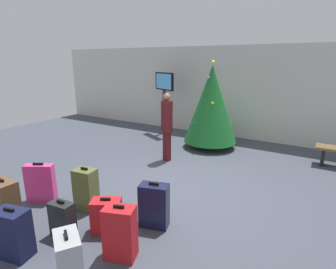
% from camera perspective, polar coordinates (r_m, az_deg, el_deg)
% --- Properties ---
extents(ground_plane, '(16.00, 16.00, 0.00)m').
position_cam_1_polar(ground_plane, '(5.59, 0.87, -11.45)').
color(ground_plane, '#424754').
extents(back_wall, '(16.00, 0.20, 2.97)m').
position_cam_1_polar(back_wall, '(9.27, 15.62, 8.35)').
color(back_wall, beige).
rests_on(back_wall, ground_plane).
extents(holiday_tree, '(1.53, 1.53, 2.51)m').
position_cam_1_polar(holiday_tree, '(7.97, 9.01, 6.26)').
color(holiday_tree, '#4C3319').
rests_on(holiday_tree, ground_plane).
extents(flight_info_kiosk, '(0.96, 0.50, 2.12)m').
position_cam_1_polar(flight_info_kiosk, '(9.44, -0.80, 9.17)').
color(flight_info_kiosk, '#333338').
rests_on(flight_info_kiosk, ground_plane).
extents(traveller_0, '(0.41, 0.41, 1.73)m').
position_cam_1_polar(traveller_0, '(6.88, -0.23, 1.92)').
color(traveller_0, '#4C1419').
rests_on(traveller_0, ground_plane).
extents(suitcase_0, '(0.51, 0.28, 0.79)m').
position_cam_1_polar(suitcase_0, '(5.02, -30.99, -12.24)').
color(suitcase_0, brown).
rests_on(suitcase_0, ground_plane).
extents(suitcase_1, '(0.51, 0.45, 0.56)m').
position_cam_1_polar(suitcase_1, '(4.35, -12.69, -16.25)').
color(suitcase_1, '#B2191E').
rests_on(suitcase_1, ground_plane).
extents(suitcase_2, '(0.40, 0.32, 0.77)m').
position_cam_1_polar(suitcase_2, '(4.99, -16.73, -10.91)').
color(suitcase_2, '#59602D').
rests_on(suitcase_2, ground_plane).
extents(suitcase_3, '(0.50, 0.45, 0.73)m').
position_cam_1_polar(suitcase_3, '(3.50, -19.91, -24.01)').
color(suitcase_3, '#9EA0A5').
rests_on(suitcase_3, ground_plane).
extents(suitcase_4, '(0.53, 0.40, 0.75)m').
position_cam_1_polar(suitcase_4, '(5.53, -25.05, -9.18)').
color(suitcase_4, '#E5388C').
rests_on(suitcase_4, ground_plane).
extents(suitcase_5, '(0.49, 0.37, 0.70)m').
position_cam_1_polar(suitcase_5, '(4.28, -29.59, -17.56)').
color(suitcase_5, '#141938').
rests_on(suitcase_5, ground_plane).
extents(suitcase_6, '(0.38, 0.23, 0.57)m').
position_cam_1_polar(suitcase_6, '(4.44, -21.13, -16.21)').
color(suitcase_6, '#232326').
rests_on(suitcase_6, ground_plane).
extents(suitcase_7, '(0.46, 0.38, 0.76)m').
position_cam_1_polar(suitcase_7, '(3.79, -9.96, -19.55)').
color(suitcase_7, '#B2191E').
rests_on(suitcase_7, ground_plane).
extents(suitcase_8, '(0.49, 0.37, 0.73)m').
position_cam_1_polar(suitcase_8, '(4.35, -2.92, -14.57)').
color(suitcase_8, '#141938').
rests_on(suitcase_8, ground_plane).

